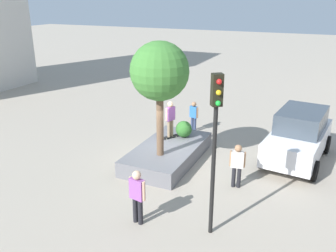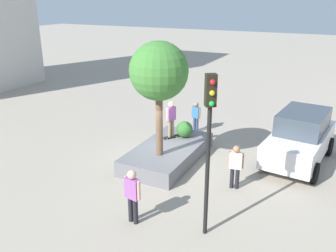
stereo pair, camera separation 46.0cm
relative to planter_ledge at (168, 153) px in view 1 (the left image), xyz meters
The scene contains 11 objects.
ground_plane 0.43m from the planter_ledge, 40.32° to the left, with size 120.00×120.00×0.00m, color #9E9384.
planter_ledge is the anchor object (origin of this frame).
plaza_tree 3.75m from the planter_ledge, ahead, with size 2.21×2.21×4.46m.
boxwood_shrub 1.45m from the planter_ledge, behind, with size 0.73×0.73×0.73m, color #2D6628.
skateboard 1.02m from the planter_ledge, 161.64° to the right, with size 0.79×0.61×0.07m.
skateboarder 1.62m from the planter_ledge, 161.64° to the right, with size 0.52×0.32×1.61m.
police_car 5.54m from the planter_ledge, 115.31° to the left, with size 4.85×2.59×2.17m.
traffic_light_corner 5.91m from the planter_ledge, 38.75° to the left, with size 0.37×0.37×4.76m.
pedestrian_crossing 4.66m from the planter_ledge, 13.05° to the left, with size 0.29×0.59×1.78m.
bystander_watching 3.78m from the planter_ledge, behind, with size 0.30×0.51×1.58m.
passerby_with_bag 3.44m from the planter_ledge, 71.98° to the left, with size 0.27×0.56×1.67m.
Camera 1 is at (12.49, 5.64, 6.61)m, focal length 38.54 mm.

